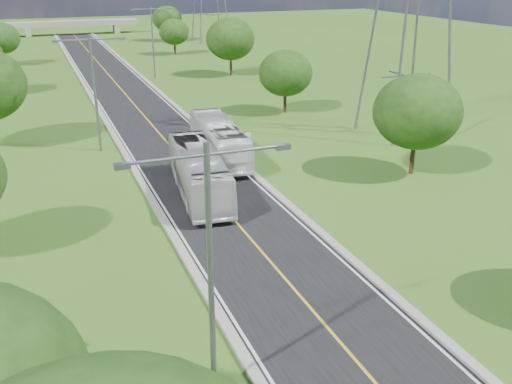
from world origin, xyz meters
TOP-DOWN VIEW (x-y plane):
  - ground at (0.00, 60.00)m, footprint 260.00×260.00m
  - road at (0.00, 66.00)m, footprint 8.00×150.00m
  - curb_left at (-4.25, 66.00)m, footprint 0.50×150.00m
  - curb_right at (4.25, 66.00)m, footprint 0.50×150.00m
  - speed_limit_sign at (5.20, 37.98)m, footprint 0.55×0.09m
  - overpass at (0.00, 140.00)m, footprint 30.00×3.00m
  - streetlight_near_left at (-6.00, 12.00)m, footprint 5.90×0.25m
  - streetlight_mid_left at (-6.00, 45.00)m, footprint 5.90×0.25m
  - streetlight_far_right at (6.00, 78.00)m, footprint 5.90×0.25m
  - tree_le at (-14.50, 98.00)m, footprint 5.88×5.88m
  - tree_rb at (16.00, 30.00)m, footprint 6.72×6.72m
  - tree_rc at (15.00, 52.00)m, footprint 5.88×5.88m
  - tree_rd at (17.00, 76.00)m, footprint 7.14×7.14m
  - tree_re at (14.50, 100.00)m, footprint 5.46×5.46m
  - tree_rf at (18.00, 120.00)m, footprint 6.30×6.30m
  - bus_outbound at (3.02, 38.88)m, footprint 3.79×12.02m
  - bus_inbound at (-0.80, 31.78)m, footprint 4.19×12.26m

SIDE VIEW (x-z plane):
  - ground at x=0.00m, z-range 0.00..0.00m
  - road at x=0.00m, z-range 0.00..0.06m
  - curb_left at x=-4.25m, z-range 0.00..0.22m
  - curb_right at x=4.25m, z-range 0.00..0.22m
  - speed_limit_sign at x=5.20m, z-range 0.40..2.80m
  - bus_outbound at x=3.02m, z-range 0.06..3.35m
  - bus_inbound at x=-0.80m, z-range 0.06..3.41m
  - overpass at x=0.00m, z-range 0.81..4.01m
  - tree_re at x=14.50m, z-range 0.85..7.20m
  - tree_le at x=-14.50m, z-range 0.91..7.75m
  - tree_rc at x=15.00m, z-range 0.91..7.75m
  - tree_rf at x=18.00m, z-range 0.98..8.31m
  - tree_rb at x=16.00m, z-range 1.05..8.86m
  - tree_rd at x=17.00m, z-range 1.11..9.42m
  - streetlight_near_left at x=-6.00m, z-range 0.94..10.94m
  - streetlight_mid_left at x=-6.00m, z-range 0.94..10.94m
  - streetlight_far_right at x=6.00m, z-range 0.94..10.94m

